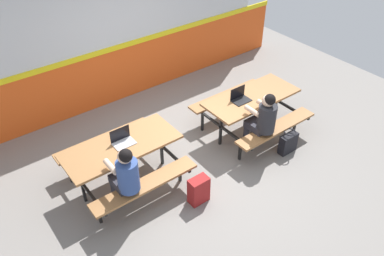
{
  "coord_description": "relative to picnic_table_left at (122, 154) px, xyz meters",
  "views": [
    {
      "loc": [
        -3.07,
        -4.1,
        4.4
      ],
      "look_at": [
        0.0,
        -0.06,
        0.55
      ],
      "focal_mm": 36.32,
      "sensor_mm": 36.0,
      "label": 1
    }
  ],
  "objects": [
    {
      "name": "ground_plane",
      "position": [
        1.24,
        -0.05,
        -0.58
      ],
      "size": [
        10.0,
        10.0,
        0.02
      ],
      "primitive_type": "cube",
      "color": "gray"
    },
    {
      "name": "accent_backdrop",
      "position": [
        1.24,
        2.23,
        0.67
      ],
      "size": [
        8.0,
        0.14,
        2.6
      ],
      "color": "#E55119",
      "rests_on": "ground"
    },
    {
      "name": "picnic_table_left",
      "position": [
        0.0,
        0.0,
        0.0
      ],
      "size": [
        1.75,
        1.56,
        0.74
      ],
      "color": "#9E6B3D",
      "rests_on": "ground"
    },
    {
      "name": "picnic_table_right",
      "position": [
        2.48,
        -0.2,
        0.0
      ],
      "size": [
        1.75,
        1.56,
        0.74
      ],
      "color": "#9E6B3D",
      "rests_on": "ground"
    },
    {
      "name": "student_nearer",
      "position": [
        -0.24,
        -0.56,
        0.13
      ],
      "size": [
        0.36,
        0.53,
        1.21
      ],
      "color": "#2D2D38",
      "rests_on": "ground"
    },
    {
      "name": "student_further",
      "position": [
        2.19,
        -0.76,
        0.13
      ],
      "size": [
        0.36,
        0.53,
        1.21
      ],
      "color": "#2D2D38",
      "rests_on": "ground"
    },
    {
      "name": "laptop_silver",
      "position": [
        0.05,
        0.04,
        0.21
      ],
      "size": [
        0.32,
        0.22,
        0.22
      ],
      "color": "silver",
      "rests_on": "picnic_table_left"
    },
    {
      "name": "laptop_dark",
      "position": [
        2.23,
        -0.16,
        0.21
      ],
      "size": [
        0.32,
        0.22,
        0.22
      ],
      "color": "black",
      "rests_on": "picnic_table_right"
    },
    {
      "name": "backpack_dark",
      "position": [
        0.66,
        -1.01,
        -0.36
      ],
      "size": [
        0.3,
        0.22,
        0.44
      ],
      "color": "maroon",
      "rests_on": "ground"
    },
    {
      "name": "tote_bag_bright",
      "position": [
        2.58,
        -1.05,
        -0.38
      ],
      "size": [
        0.34,
        0.21,
        0.43
      ],
      "color": "black",
      "rests_on": "ground"
    }
  ]
}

